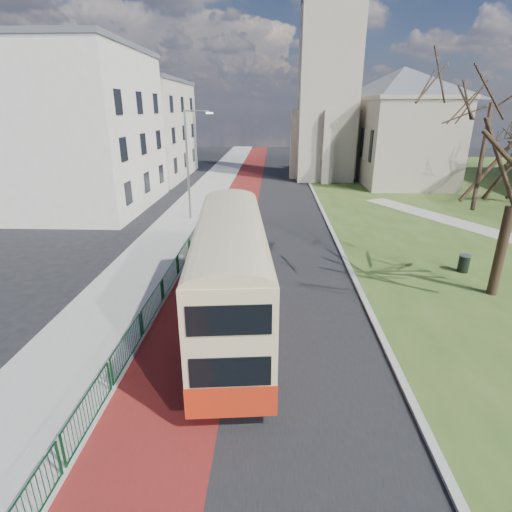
{
  "coord_description": "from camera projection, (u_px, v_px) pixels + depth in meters",
  "views": [
    {
      "loc": [
        1.91,
        -12.0,
        8.2
      ],
      "look_at": [
        1.19,
        4.68,
        2.0
      ],
      "focal_mm": 28.0,
      "sensor_mm": 36.0,
      "label": 1
    }
  ],
  "objects": [
    {
      "name": "ground",
      "position": [
        217.0,
        354.0,
        14.17
      ],
      "size": [
        160.0,
        160.0,
        0.0
      ],
      "primitive_type": "plane",
      "color": "black",
      "rests_on": "ground"
    },
    {
      "name": "road_carriageway",
      "position": [
        268.0,
        214.0,
        32.84
      ],
      "size": [
        9.0,
        120.0,
        0.01
      ],
      "primitive_type": "cube",
      "color": "black",
      "rests_on": "ground"
    },
    {
      "name": "bus_lane",
      "position": [
        235.0,
        214.0,
        32.95
      ],
      "size": [
        3.4,
        120.0,
        0.01
      ],
      "primitive_type": "cube",
      "color": "#591414",
      "rests_on": "ground"
    },
    {
      "name": "pavement_west",
      "position": [
        189.0,
        213.0,
        33.08
      ],
      "size": [
        4.0,
        120.0,
        0.12
      ],
      "primitive_type": "cube",
      "color": "gray",
      "rests_on": "ground"
    },
    {
      "name": "kerb_west",
      "position": [
        213.0,
        213.0,
        33.0
      ],
      "size": [
        0.25,
        120.0,
        0.13
      ],
      "primitive_type": "cube",
      "color": "#999993",
      "rests_on": "ground"
    },
    {
      "name": "kerb_east",
      "position": [
        321.0,
        208.0,
        34.51
      ],
      "size": [
        0.25,
        80.0,
        0.13
      ],
      "primitive_type": "cube",
      "color": "#999993",
      "rests_on": "ground"
    },
    {
      "name": "pedestrian_railing",
      "position": [
        163.0,
        290.0,
        17.84
      ],
      "size": [
        0.07,
        24.0,
        1.12
      ],
      "color": "#0D3A1A",
      "rests_on": "ground"
    },
    {
      "name": "gothic_church",
      "position": [
        370.0,
        61.0,
        44.68
      ],
      "size": [
        16.38,
        18.0,
        40.0
      ],
      "color": "#9E9380",
      "rests_on": "ground"
    },
    {
      "name": "street_block_near",
      "position": [
        82.0,
        130.0,
        33.07
      ],
      "size": [
        10.3,
        14.3,
        13.0
      ],
      "color": "beige",
      "rests_on": "ground"
    },
    {
      "name": "street_block_far",
      "position": [
        143.0,
        130.0,
        48.31
      ],
      "size": [
        10.3,
        16.3,
        11.5
      ],
      "color": "beige",
      "rests_on": "ground"
    },
    {
      "name": "streetlamp",
      "position": [
        189.0,
        160.0,
        29.6
      ],
      "size": [
        2.13,
        0.18,
        8.0
      ],
      "color": "gray",
      "rests_on": "pavement_west"
    },
    {
      "name": "bus",
      "position": [
        231.0,
        271.0,
        14.82
      ],
      "size": [
        3.46,
        10.72,
        4.41
      ],
      "rotation": [
        0.0,
        0.0,
        0.1
      ],
      "color": "#B02610",
      "rests_on": "ground"
    },
    {
      "name": "litter_bin",
      "position": [
        464.0,
        263.0,
        21.04
      ],
      "size": [
        0.72,
        0.72,
        0.95
      ],
      "rotation": [
        0.0,
        0.0,
        -0.23
      ],
      "color": "black",
      "rests_on": "grass_green"
    }
  ]
}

